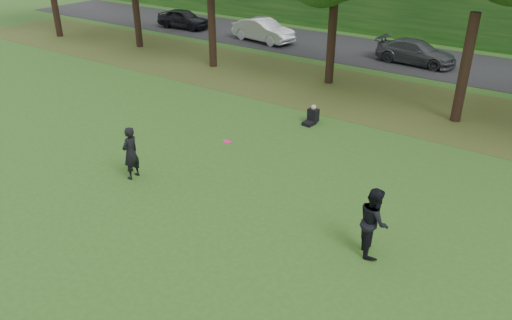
{
  "coord_description": "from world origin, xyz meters",
  "views": [
    {
      "loc": [
        8.42,
        -9.25,
        8.27
      ],
      "look_at": [
        0.53,
        2.07,
        1.3
      ],
      "focal_mm": 35.0,
      "sensor_mm": 36.0,
      "label": 1
    }
  ],
  "objects": [
    {
      "name": "leaf_litter",
      "position": [
        0.0,
        13.0,
        0.01
      ],
      "size": [
        60.0,
        7.0,
        0.01
      ],
      "primitive_type": "cube",
      "color": "#51441D",
      "rests_on": "ground"
    },
    {
      "name": "frisbee",
      "position": [
        -0.01,
        1.34,
        2.06
      ],
      "size": [
        0.31,
        0.3,
        0.13
      ],
      "color": "#FD156A",
      "rests_on": "ground"
    },
    {
      "name": "far_hedge",
      "position": [
        0.0,
        27.0,
        2.5
      ],
      "size": [
        70.0,
        3.0,
        5.0
      ],
      "primitive_type": "cube",
      "color": "#123F13",
      "rests_on": "ground"
    },
    {
      "name": "street",
      "position": [
        0.0,
        21.0,
        0.01
      ],
      "size": [
        70.0,
        7.0,
        0.02
      ],
      "primitive_type": "cube",
      "color": "black",
      "rests_on": "ground"
    },
    {
      "name": "ground",
      "position": [
        0.0,
        0.0,
        0.0
      ],
      "size": [
        120.0,
        120.0,
        0.0
      ],
      "primitive_type": "plane",
      "color": "#2A561A",
      "rests_on": "ground"
    },
    {
      "name": "parked_cars",
      "position": [
        -2.4,
        19.93,
        0.71
      ],
      "size": [
        37.89,
        3.45,
        1.53
      ],
      "color": "black",
      "rests_on": "street"
    },
    {
      "name": "player_right",
      "position": [
        4.72,
        1.45,
        0.97
      ],
      "size": [
        1.13,
        1.19,
        1.94
      ],
      "primitive_type": "imported",
      "rotation": [
        0.0,
        0.0,
        2.14
      ],
      "color": "black",
      "rests_on": "ground"
    },
    {
      "name": "player_left",
      "position": [
        -3.66,
        0.69,
        0.93
      ],
      "size": [
        0.51,
        0.72,
        1.86
      ],
      "primitive_type": "imported",
      "rotation": [
        0.0,
        0.0,
        -1.47
      ],
      "color": "black",
      "rests_on": "ground"
    },
    {
      "name": "seated_person",
      "position": [
        -0.97,
        8.43,
        0.31
      ],
      "size": [
        0.48,
        0.77,
        0.83
      ],
      "rotation": [
        0.0,
        0.0,
        -0.1
      ],
      "color": "black",
      "rests_on": "ground"
    }
  ]
}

